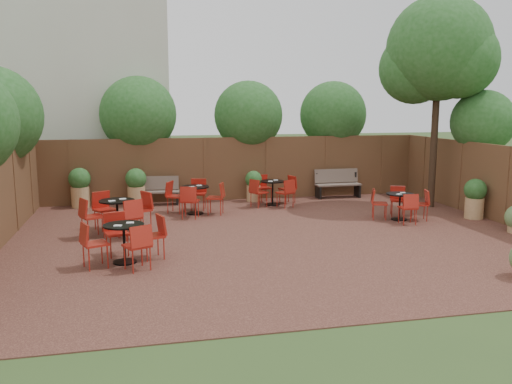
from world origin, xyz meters
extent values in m
plane|color=#354F23|center=(0.00, 0.00, 0.00)|extent=(80.00, 80.00, 0.00)
cube|color=#3E2119|center=(0.00, 0.00, 0.01)|extent=(12.00, 10.00, 0.02)
cube|color=brown|center=(0.00, 5.00, 1.00)|extent=(12.00, 0.08, 2.00)
cube|color=brown|center=(6.00, 0.00, 1.00)|extent=(0.08, 10.00, 2.00)
cube|color=beige|center=(-4.50, 8.00, 4.00)|extent=(5.00, 4.00, 8.00)
sphere|color=#1F511A|center=(-3.00, 5.70, 2.71)|extent=(2.38, 2.38, 2.38)
sphere|color=#1F511A|center=(0.50, 5.60, 2.67)|extent=(2.23, 2.23, 2.23)
sphere|color=#1F511A|center=(3.50, 5.80, 2.68)|extent=(2.25, 2.25, 2.25)
sphere|color=#1F511A|center=(6.60, 2.00, 2.54)|extent=(1.80, 1.80, 1.80)
cylinder|color=black|center=(5.40, 2.52, 2.43)|extent=(0.24, 0.24, 4.82)
sphere|color=#1F511A|center=(5.40, 2.52, 4.60)|extent=(2.97, 2.97, 2.97)
sphere|color=#1F511A|center=(4.90, 2.92, 4.07)|extent=(2.08, 2.08, 2.08)
sphere|color=#1F511A|center=(5.80, 2.12, 4.26)|extent=(2.17, 2.17, 2.17)
cube|color=brown|center=(-2.56, 4.55, 0.42)|extent=(1.42, 0.55, 0.05)
cube|color=brown|center=(-2.56, 4.73, 0.67)|extent=(1.39, 0.24, 0.42)
cube|color=black|center=(-3.19, 4.55, 0.20)|extent=(0.10, 0.42, 0.37)
cube|color=black|center=(-1.93, 4.55, 0.20)|extent=(0.10, 0.42, 0.37)
cube|color=brown|center=(3.26, 4.55, 0.45)|extent=(1.50, 0.47, 0.05)
cube|color=brown|center=(3.26, 4.75, 0.72)|extent=(1.49, 0.13, 0.45)
cube|color=black|center=(2.58, 4.55, 0.22)|extent=(0.07, 0.45, 0.40)
cube|color=black|center=(3.94, 4.55, 0.22)|extent=(0.07, 0.45, 0.40)
cylinder|color=black|center=(3.62, 1.06, 0.03)|extent=(0.41, 0.41, 0.03)
cylinder|color=black|center=(3.62, 1.06, 0.37)|extent=(0.05, 0.05, 0.66)
cylinder|color=black|center=(3.62, 1.06, 0.71)|extent=(0.72, 0.72, 0.03)
cube|color=white|center=(3.73, 1.13, 0.73)|extent=(0.15, 0.12, 0.01)
cube|color=white|center=(3.52, 0.94, 0.73)|extent=(0.15, 0.12, 0.01)
cylinder|color=black|center=(-3.38, -1.30, 0.04)|extent=(0.45, 0.45, 0.03)
cylinder|color=black|center=(-3.38, -1.30, 0.40)|extent=(0.05, 0.05, 0.71)
cylinder|color=black|center=(-3.38, -1.30, 0.76)|extent=(0.77, 0.77, 0.03)
cube|color=white|center=(-3.26, -1.22, 0.79)|extent=(0.17, 0.15, 0.02)
cube|color=white|center=(-3.48, -1.42, 0.79)|extent=(0.17, 0.15, 0.02)
cylinder|color=black|center=(0.87, 3.80, 0.03)|extent=(0.43, 0.43, 0.03)
cylinder|color=black|center=(0.87, 3.80, 0.38)|extent=(0.05, 0.05, 0.69)
cylinder|color=black|center=(0.87, 3.80, 0.74)|extent=(0.75, 0.75, 0.03)
cube|color=white|center=(0.99, 3.88, 0.76)|extent=(0.17, 0.15, 0.01)
cube|color=white|center=(0.77, 3.68, 0.76)|extent=(0.17, 0.15, 0.01)
cylinder|color=black|center=(-3.58, 1.10, 0.04)|extent=(0.48, 0.48, 0.03)
cylinder|color=black|center=(-3.58, 1.10, 0.42)|extent=(0.05, 0.05, 0.76)
cylinder|color=black|center=(-3.58, 1.10, 0.81)|extent=(0.82, 0.82, 0.03)
cube|color=white|center=(-3.45, 1.19, 0.84)|extent=(0.18, 0.16, 0.02)
cube|color=white|center=(-3.69, 0.97, 0.84)|extent=(0.18, 0.16, 0.02)
cylinder|color=black|center=(-1.55, 2.99, 0.04)|extent=(0.46, 0.46, 0.03)
cylinder|color=black|center=(-1.55, 2.99, 0.40)|extent=(0.05, 0.05, 0.73)
cylinder|color=black|center=(-1.55, 2.99, 0.78)|extent=(0.79, 0.79, 0.03)
cube|color=white|center=(-1.43, 3.08, 0.80)|extent=(0.17, 0.15, 0.02)
cube|color=white|center=(-1.66, 2.87, 0.80)|extent=(0.17, 0.15, 0.02)
cylinder|color=tan|center=(-3.14, 4.54, 0.32)|extent=(0.52, 0.52, 0.59)
sphere|color=#1F511A|center=(-3.14, 4.54, 0.84)|extent=(0.62, 0.62, 0.62)
cylinder|color=tan|center=(0.44, 4.53, 0.27)|extent=(0.44, 0.44, 0.50)
sphere|color=#1F511A|center=(0.44, 4.53, 0.72)|extent=(0.52, 0.52, 0.52)
cylinder|color=tan|center=(-4.76, 4.69, 0.33)|extent=(0.53, 0.53, 0.61)
sphere|color=#1F511A|center=(-4.76, 4.69, 0.87)|extent=(0.64, 0.64, 0.64)
cylinder|color=tan|center=(5.64, 0.78, 0.30)|extent=(0.49, 0.49, 0.56)
sphere|color=#1F511A|center=(5.64, 0.78, 0.80)|extent=(0.58, 0.58, 0.58)
camera|label=1|loc=(-3.07, -11.50, 3.06)|focal=37.29mm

